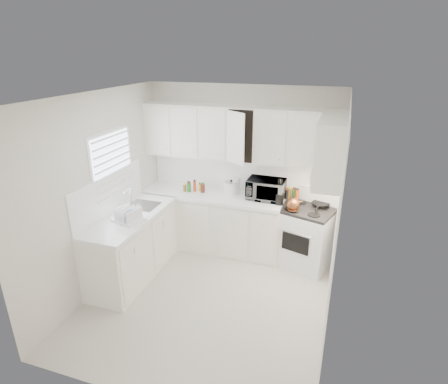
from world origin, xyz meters
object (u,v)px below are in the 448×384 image
at_px(stove, 305,229).
at_px(microwave, 266,187).
at_px(tea_kettle, 293,203).
at_px(dish_rack, 128,213).
at_px(rice_cooker, 231,187).
at_px(utensil_crock, 280,191).

height_order(stove, microwave, microwave).
relative_size(tea_kettle, microwave, 0.42).
xyz_separation_m(microwave, dish_rack, (-1.56, -1.32, -0.08)).
height_order(rice_cooker, utensil_crock, utensil_crock).
bearing_deg(stove, rice_cooker, -169.71).
xyz_separation_m(rice_cooker, dish_rack, (-1.00, -1.36, -0.01)).
distance_m(stove, utensil_crock, 0.69).
xyz_separation_m(microwave, utensil_crock, (0.23, -0.15, 0.01)).
height_order(tea_kettle, dish_rack, dish_rack).
distance_m(microwave, dish_rack, 2.05).
xyz_separation_m(tea_kettle, microwave, (-0.45, 0.27, 0.09)).
height_order(microwave, utensil_crock, utensil_crock).
distance_m(utensil_crock, dish_rack, 2.15).
height_order(tea_kettle, rice_cooker, rice_cooker).
relative_size(utensil_crock, dish_rack, 1.03).
height_order(tea_kettle, utensil_crock, utensil_crock).
bearing_deg(utensil_crock, microwave, 147.64).
height_order(rice_cooker, dish_rack, rice_cooker).
bearing_deg(rice_cooker, tea_kettle, -31.09).
xyz_separation_m(utensil_crock, dish_rack, (-1.80, -1.17, -0.09)).
bearing_deg(rice_cooker, dish_rack, -140.75).
bearing_deg(rice_cooker, microwave, -18.27).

